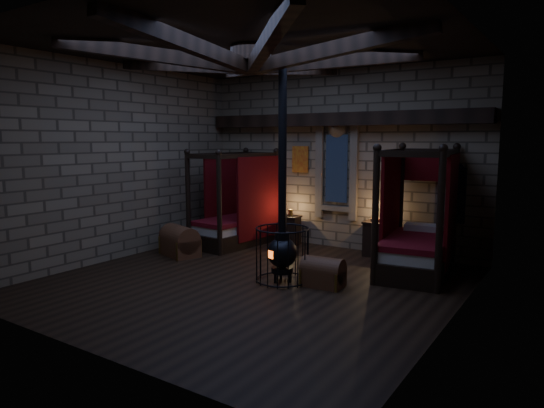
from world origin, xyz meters
The scene contains 8 objects.
room centered at (0.00, 0.09, 3.74)m, with size 7.02×7.02×4.29m.
bed_left centered at (-2.21, 2.43, 0.56)m, with size 1.33×2.26×2.26m.
bed_right centered at (2.31, 2.31, 0.59)m, with size 1.49×2.43×2.40m.
trunk_left centered at (-2.55, 0.77, 0.31)m, with size 1.08×0.87×0.69m.
trunk_right centered at (1.20, 0.49, 0.24)m, with size 0.76×0.51×0.54m.
nightstand_left centered at (-1.05, 3.09, 0.37)m, with size 0.49×0.47×0.88m.
nightstand_right centered at (1.13, 3.14, 0.40)m, with size 0.50×0.48×0.85m.
stove centered at (0.44, 0.33, 0.61)m, with size 0.98×0.98×4.05m.
Camera 1 is at (5.03, -6.99, 2.60)m, focal length 32.00 mm.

